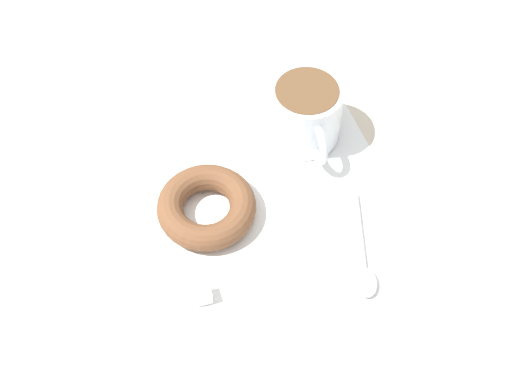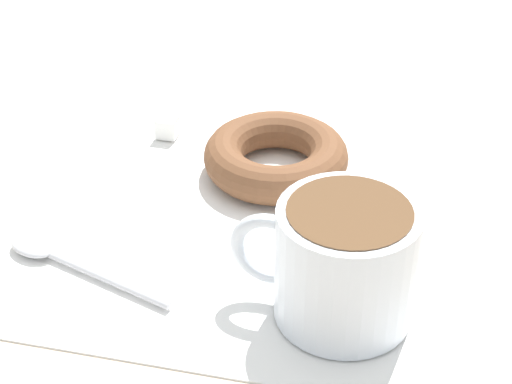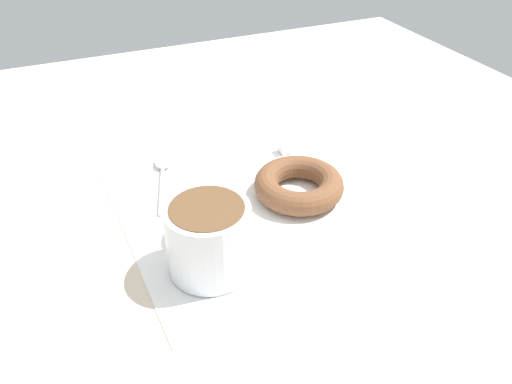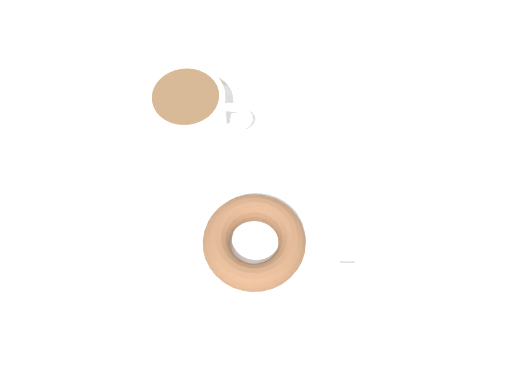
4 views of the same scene
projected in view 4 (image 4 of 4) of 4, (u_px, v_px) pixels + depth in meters
The scene contains 6 objects.
ground_plane at pixel (264, 213), 82.44cm from camera, with size 120.00×120.00×2.00cm, color beige.
napkin at pixel (256, 200), 81.87cm from camera, with size 32.00×32.00×0.30cm, color white.
coffee_cup at pixel (190, 115), 82.04cm from camera, with size 11.81×8.72×7.90cm.
donut at pixel (254, 242), 77.76cm from camera, with size 11.35×11.35×3.05cm, color brown.
spoon at pixel (358, 136), 85.09cm from camera, with size 13.33×5.22×0.90cm.
sugar_cube at pixel (348, 274), 76.82cm from camera, with size 1.72×1.72×1.72cm, color white.
Camera 4 is at (-0.01, -34.53, 73.91)cm, focal length 50.00 mm.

